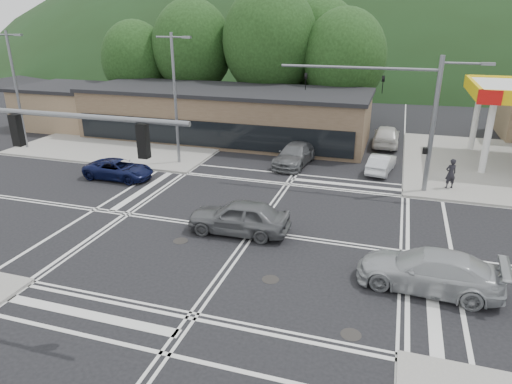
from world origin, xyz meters
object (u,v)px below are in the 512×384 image
(car_northbound, at_px, (295,155))
(car_queue_b, at_px, (386,135))
(car_grey_center, at_px, (239,217))
(pedestrian, at_px, (451,173))
(car_silver_east, at_px, (429,270))
(car_blue_west, at_px, (119,169))
(car_queue_a, at_px, (381,163))

(car_northbound, bearing_deg, car_queue_b, 56.29)
(car_grey_center, height_order, pedestrian, pedestrian)
(car_silver_east, bearing_deg, car_northbound, -144.34)
(car_blue_west, distance_m, car_silver_east, 20.33)
(car_northbound, distance_m, pedestrian, 10.41)
(car_grey_center, bearing_deg, pedestrian, 130.60)
(car_northbound, bearing_deg, car_silver_east, -53.10)
(car_grey_center, distance_m, car_queue_a, 13.24)
(car_silver_east, xyz_separation_m, car_queue_b, (-2.50, 21.37, 0.07))
(car_queue_b, height_order, pedestrian, pedestrian)
(car_blue_west, height_order, pedestrian, pedestrian)
(car_blue_west, bearing_deg, car_queue_b, -49.40)
(car_grey_center, bearing_deg, car_queue_a, 150.64)
(car_blue_west, distance_m, car_northbound, 12.14)
(car_silver_east, height_order, car_northbound, car_silver_east)
(car_blue_west, height_order, car_northbound, car_northbound)
(car_grey_center, relative_size, car_queue_b, 0.99)
(car_grey_center, relative_size, pedestrian, 2.68)
(car_queue_b, bearing_deg, car_blue_west, 40.05)
(car_blue_west, xyz_separation_m, car_queue_b, (16.31, 13.68, 0.22))
(car_blue_west, relative_size, car_queue_b, 0.91)
(car_silver_east, height_order, car_queue_b, car_queue_b)
(car_blue_west, relative_size, car_grey_center, 0.92)
(car_silver_east, bearing_deg, pedestrian, 176.62)
(car_blue_west, xyz_separation_m, car_silver_east, (18.81, -7.69, 0.16))
(car_silver_east, relative_size, car_queue_a, 1.40)
(car_silver_east, bearing_deg, car_queue_a, -165.44)
(car_northbound, bearing_deg, car_grey_center, -84.89)
(car_blue_west, bearing_deg, car_grey_center, -116.60)
(car_silver_east, height_order, car_queue_a, car_silver_east)
(car_northbound, xyz_separation_m, pedestrian, (10.15, -2.26, 0.33))
(car_silver_east, xyz_separation_m, car_queue_a, (-2.50, 14.19, -0.15))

